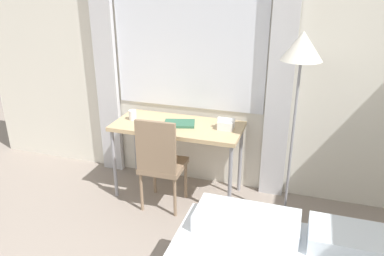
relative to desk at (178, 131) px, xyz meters
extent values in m
cube|color=silver|center=(0.38, 0.37, 0.64)|extent=(5.75, 0.05, 2.70)
cube|color=white|center=(0.00, 0.34, 0.89)|extent=(1.57, 0.01, 1.50)
cube|color=silver|center=(-0.92, 0.30, 0.59)|extent=(0.24, 0.06, 2.60)
cube|color=silver|center=(0.92, 0.30, 0.59)|extent=(0.24, 0.06, 2.60)
cube|color=tan|center=(0.00, 0.00, 0.04)|extent=(1.27, 0.58, 0.04)
cylinder|color=gray|center=(-0.59, -0.25, -0.34)|extent=(0.04, 0.04, 0.74)
cylinder|color=gray|center=(0.59, -0.25, -0.34)|extent=(0.04, 0.04, 0.74)
cylinder|color=gray|center=(-0.59, 0.25, -0.34)|extent=(0.04, 0.04, 0.74)
cylinder|color=gray|center=(0.59, 0.25, -0.34)|extent=(0.04, 0.04, 0.74)
cube|color=#8C7259|center=(-0.07, -0.23, -0.28)|extent=(0.41, 0.41, 0.05)
cube|color=#8C7259|center=(-0.06, -0.41, -0.01)|extent=(0.38, 0.05, 0.50)
cylinder|color=#8C7259|center=(-0.23, -0.41, -0.51)|extent=(0.03, 0.03, 0.40)
cylinder|color=#8C7259|center=(0.11, -0.40, -0.51)|extent=(0.03, 0.03, 0.40)
cylinder|color=#8C7259|center=(-0.24, -0.07, -0.51)|extent=(0.03, 0.03, 0.40)
cylinder|color=#8C7259|center=(0.10, -0.06, -0.51)|extent=(0.03, 0.03, 0.40)
cube|color=silver|center=(0.89, -1.10, -0.11)|extent=(0.69, 0.32, 0.12)
cube|color=silver|center=(1.63, -1.10, -0.11)|extent=(0.69, 0.32, 0.12)
cylinder|color=#4C4C51|center=(1.10, -0.09, -0.70)|extent=(0.25, 0.25, 0.03)
cylinder|color=gray|center=(1.10, -0.09, 0.05)|extent=(0.02, 0.02, 1.47)
cone|color=silver|center=(1.10, -0.09, 0.90)|extent=(0.34, 0.34, 0.23)
cube|color=white|center=(0.48, 0.04, 0.11)|extent=(0.14, 0.13, 0.08)
cube|color=white|center=(0.48, 0.04, 0.16)|extent=(0.17, 0.05, 0.02)
cube|color=#33664C|center=(0.02, 0.00, 0.08)|extent=(0.34, 0.27, 0.02)
cube|color=white|center=(0.02, 0.00, 0.08)|extent=(0.32, 0.26, 0.01)
cylinder|color=white|center=(-0.48, -0.01, 0.11)|extent=(0.08, 0.08, 0.10)
camera|label=1|loc=(1.18, -3.21, 1.41)|focal=35.00mm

